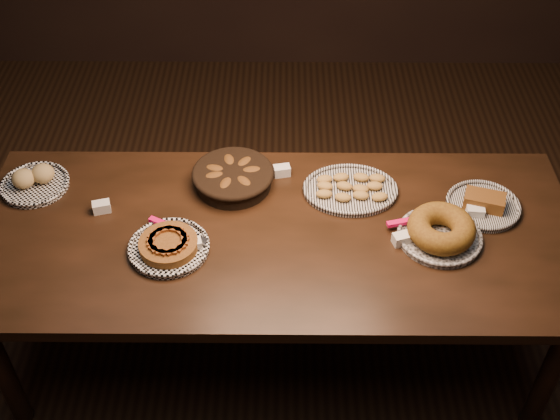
{
  "coord_description": "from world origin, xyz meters",
  "views": [
    {
      "loc": [
        0.03,
        -1.96,
        2.7
      ],
      "look_at": [
        0.01,
        0.05,
        0.82
      ],
      "focal_mm": 45.0,
      "sensor_mm": 36.0,
      "label": 1
    }
  ],
  "objects_px": {
    "bundt_cake_plate": "(441,231)",
    "madeleine_platter": "(351,189)",
    "apple_tart_plate": "(169,246)",
    "buffet_table": "(276,245)"
  },
  "relations": [
    {
      "from": "apple_tart_plate",
      "to": "bundt_cake_plate",
      "type": "distance_m",
      "value": 1.05
    },
    {
      "from": "buffet_table",
      "to": "apple_tart_plate",
      "type": "distance_m",
      "value": 0.43
    },
    {
      "from": "buffet_table",
      "to": "bundt_cake_plate",
      "type": "distance_m",
      "value": 0.65
    },
    {
      "from": "buffet_table",
      "to": "madeleine_platter",
      "type": "xyz_separation_m",
      "value": [
        0.31,
        0.24,
        0.09
      ]
    },
    {
      "from": "bundt_cake_plate",
      "to": "buffet_table",
      "type": "bearing_deg",
      "value": 159.16
    },
    {
      "from": "bundt_cake_plate",
      "to": "madeleine_platter",
      "type": "bearing_deg",
      "value": 122.67
    },
    {
      "from": "buffet_table",
      "to": "bundt_cake_plate",
      "type": "height_order",
      "value": "bundt_cake_plate"
    },
    {
      "from": "apple_tart_plate",
      "to": "bundt_cake_plate",
      "type": "height_order",
      "value": "bundt_cake_plate"
    },
    {
      "from": "madeleine_platter",
      "to": "bundt_cake_plate",
      "type": "xyz_separation_m",
      "value": [
        0.33,
        -0.27,
        0.03
      ]
    },
    {
      "from": "buffet_table",
      "to": "apple_tart_plate",
      "type": "xyz_separation_m",
      "value": [
        -0.41,
        -0.1,
        0.1
      ]
    }
  ]
}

